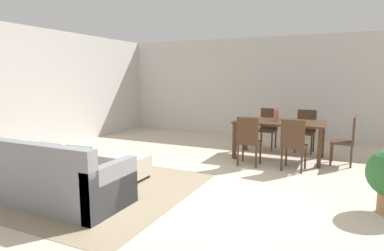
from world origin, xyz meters
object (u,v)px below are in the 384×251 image
(ottoman_table, at_px, (116,164))
(vase_centerpiece, at_px, (277,115))
(couch, at_px, (53,180))
(dining_chair_far_right, at_px, (306,128))
(dining_chair_near_left, at_px, (248,138))
(dining_chair_near_right, at_px, (293,142))
(dining_chair_far_left, at_px, (268,126))
(dining_chair_head_east, at_px, (347,138))
(dining_table, at_px, (279,125))

(ottoman_table, distance_m, vase_centerpiece, 3.31)
(couch, xyz_separation_m, dining_chair_far_right, (2.69, 4.49, 0.23))
(dining_chair_near_left, height_order, dining_chair_near_right, same)
(ottoman_table, height_order, dining_chair_near_left, dining_chair_near_left)
(dining_chair_far_left, xyz_separation_m, dining_chair_far_right, (0.82, 0.02, 0.00))
(couch, xyz_separation_m, dining_chair_far_left, (1.86, 4.47, 0.23))
(dining_chair_near_right, relative_size, dining_chair_far_left, 1.00)
(dining_chair_far_left, height_order, vase_centerpiece, vase_centerpiece)
(couch, relative_size, ottoman_table, 1.77)
(couch, bearing_deg, dining_chair_head_east, 46.00)
(couch, height_order, ottoman_table, couch)
(couch, height_order, dining_chair_far_left, dining_chair_far_left)
(ottoman_table, distance_m, dining_chair_far_right, 4.20)
(dining_chair_near_right, relative_size, dining_chair_head_east, 1.00)
(dining_chair_head_east, bearing_deg, vase_centerpiece, 178.47)
(dining_chair_far_right, relative_size, vase_centerpiece, 4.07)
(ottoman_table, relative_size, dining_chair_far_left, 1.23)
(couch, height_order, dining_chair_head_east, dining_chair_head_east)
(dining_chair_near_left, bearing_deg, dining_table, 64.27)
(couch, relative_size, dining_table, 1.16)
(dining_chair_near_left, height_order, dining_chair_far_right, same)
(dining_table, bearing_deg, dining_chair_near_left, -115.73)
(vase_centerpiece, bearing_deg, dining_chair_near_right, -61.62)
(dining_chair_near_right, height_order, dining_chair_head_east, same)
(dining_table, distance_m, dining_chair_near_right, 0.94)
(dining_chair_near_left, relative_size, vase_centerpiece, 4.07)
(couch, bearing_deg, dining_chair_far_right, 59.10)
(couch, relative_size, dining_chair_far_right, 2.17)
(vase_centerpiece, bearing_deg, couch, -120.87)
(dining_chair_near_left, distance_m, dining_chair_far_right, 1.87)
(dining_chair_near_left, relative_size, dining_chair_head_east, 1.00)
(dining_chair_near_left, relative_size, dining_chair_far_left, 1.00)
(dining_chair_far_right, xyz_separation_m, dining_chair_head_east, (0.83, -0.85, 0.00))
(ottoman_table, relative_size, dining_chair_near_right, 1.23)
(dining_chair_head_east, bearing_deg, dining_chair_near_right, -136.05)
(dining_chair_near_left, height_order, dining_chair_head_east, same)
(dining_table, bearing_deg, dining_chair_near_right, -64.78)
(dining_chair_near_left, distance_m, dining_chair_far_left, 1.66)
(dining_chair_near_right, distance_m, vase_centerpiece, 1.04)
(dining_chair_near_left, bearing_deg, couch, -123.52)
(dining_table, relative_size, dining_chair_near_right, 1.87)
(ottoman_table, bearing_deg, vase_centerpiece, 48.85)
(dining_chair_far_left, bearing_deg, dining_chair_near_left, -90.07)
(couch, distance_m, dining_chair_near_left, 3.38)
(dining_chair_near_left, bearing_deg, vase_centerpiece, 68.81)
(dining_table, height_order, vase_centerpiece, vase_centerpiece)
(dining_chair_far_right, height_order, vase_centerpiece, vase_centerpiece)
(dining_chair_near_right, relative_size, vase_centerpiece, 4.07)
(dining_table, bearing_deg, couch, -121.83)
(dining_chair_far_right, relative_size, dining_chair_head_east, 1.00)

